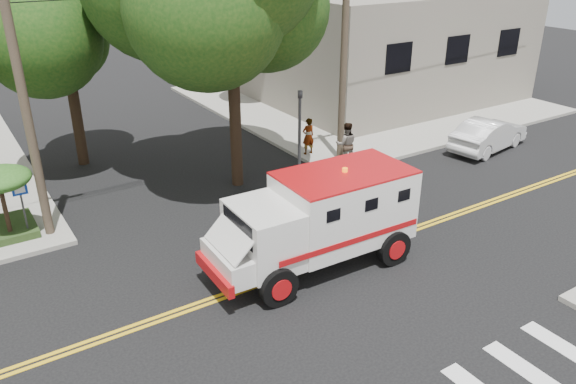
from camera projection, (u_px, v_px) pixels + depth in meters
ground at (298, 270)px, 16.31m from camera, size 100.00×100.00×0.00m
sidewalk_ne at (361, 99)px, 33.26m from camera, size 17.00×17.00×0.15m
building_right at (378, 43)px, 33.11m from camera, size 14.00×12.00×6.00m
utility_pole_left at (24, 101)px, 16.27m from camera, size 0.28×0.28×9.00m
utility_pole_right at (344, 56)px, 22.29m from camera, size 0.28×0.28×9.00m
tree_left at (72, 25)px, 21.63m from camera, size 4.48×4.20×7.70m
traffic_signal at (300, 126)px, 21.54m from camera, size 0.15×0.18×3.60m
accessibility_sign at (22, 201)px, 17.40m from camera, size 0.45×0.10×2.02m
armored_truck at (321, 216)px, 15.95m from camera, size 6.19×2.63×2.79m
parked_sedan at (489, 134)px, 25.26m from camera, size 4.57×2.25×1.44m
pedestrian_a at (308, 136)px, 24.31m from camera, size 0.60×0.40×1.62m
pedestrian_b at (346, 144)px, 23.06m from camera, size 1.11×1.03×1.83m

